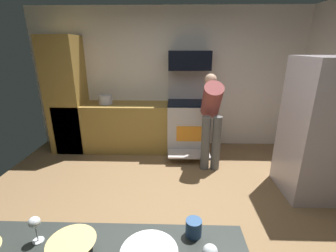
% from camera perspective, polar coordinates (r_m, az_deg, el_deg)
% --- Properties ---
extents(ground_plane, '(5.20, 4.80, 0.02)m').
position_cam_1_polar(ground_plane, '(2.97, -0.60, -21.75)').
color(ground_plane, olive).
extents(wall_back, '(5.20, 0.12, 2.60)m').
position_cam_1_polar(wall_back, '(4.63, 0.47, 11.16)').
color(wall_back, silver).
rests_on(wall_back, ground).
extents(lower_cabinet_run, '(2.40, 0.60, 0.90)m').
position_cam_1_polar(lower_cabinet_run, '(4.59, -10.96, -0.19)').
color(lower_cabinet_run, olive).
rests_on(lower_cabinet_run, ground).
extents(cabinet_column, '(0.60, 0.60, 2.10)m').
position_cam_1_polar(cabinet_column, '(4.76, -23.35, 6.78)').
color(cabinet_column, olive).
rests_on(cabinet_column, ground).
extents(oven_range, '(0.76, 0.99, 1.51)m').
position_cam_1_polar(oven_range, '(4.45, 4.88, 0.32)').
color(oven_range, beige).
rests_on(oven_range, ground).
extents(microwave, '(0.74, 0.38, 0.33)m').
position_cam_1_polar(microwave, '(4.32, 5.25, 15.59)').
color(microwave, black).
rests_on(microwave, oven_range).
extents(refrigerator, '(0.89, 0.80, 1.81)m').
position_cam_1_polar(refrigerator, '(3.62, 33.92, -0.77)').
color(refrigerator, '#BEB3BE').
rests_on(refrigerator, ground).
extents(person_cook, '(0.31, 0.61, 1.50)m').
position_cam_1_polar(person_cook, '(3.79, 10.46, 2.75)').
color(person_cook, '#595959').
rests_on(person_cook, ground).
extents(mixing_bowl_prep, '(0.25, 0.25, 0.07)m').
position_cam_1_polar(mixing_bowl_prep, '(1.45, -22.22, -25.53)').
color(mixing_bowl_prep, '#E9C474').
rests_on(mixing_bowl_prep, counter_island).
extents(wine_glass_near, '(0.06, 0.06, 0.16)m').
position_cam_1_polar(wine_glass_near, '(1.54, -29.64, -19.95)').
color(wine_glass_near, silver).
rests_on(wine_glass_near, counter_island).
extents(mug_coffee, '(0.09, 0.09, 0.10)m').
position_cam_1_polar(mug_coffee, '(1.45, 6.24, -23.34)').
color(mug_coffee, '#325384').
rests_on(mug_coffee, counter_island).
extents(stock_pot, '(0.25, 0.25, 0.17)m').
position_cam_1_polar(stock_pot, '(4.52, -14.96, 6.25)').
color(stock_pot, '#AFB0C2').
rests_on(stock_pot, lower_cabinet_run).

